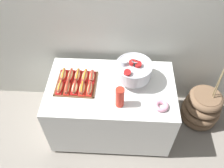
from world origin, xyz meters
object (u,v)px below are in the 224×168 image
object	(u,v)px
buffet_table	(111,107)
hot_dog_9	(92,77)
hot_dog_8	(85,76)
hot_dog_5	(63,75)
hot_dog_7	(78,76)
hot_dog_3	(82,88)
hot_dog_6	(70,75)
cup_stack	(120,97)
serving_tray	(76,84)
hot_dog_0	(60,87)
floor_vase	(202,107)
hot_dog_4	(90,89)
punch_bowl	(133,70)
hot_dog_1	(67,88)
donut	(161,106)
hot_dog_2	(75,88)

from	to	relation	value
buffet_table	hot_dog_9	distance (m)	0.45
buffet_table	hot_dog_8	distance (m)	0.49
hot_dog_5	hot_dog_7	xyz separation A→B (m)	(0.15, -0.00, 0.00)
hot_dog_8	hot_dog_3	bearing A→B (deg)	-91.37
hot_dog_5	hot_dog_6	size ratio (longest dim) A/B	0.96
buffet_table	cup_stack	distance (m)	0.53
serving_tray	hot_dog_7	distance (m)	0.09
hot_dog_5	hot_dog_8	xyz separation A→B (m)	(0.22, -0.01, 0.00)
buffet_table	hot_dog_9	world-z (taller)	hot_dog_9
hot_dog_0	hot_dog_3	world-z (taller)	same
hot_dog_5	hot_dog_8	size ratio (longest dim) A/B	0.95
floor_vase	buffet_table	bearing A→B (deg)	-170.95
hot_dog_0	hot_dog_9	size ratio (longest dim) A/B	1.08
hot_dog_4	punch_bowl	distance (m)	0.47
hot_dog_3	hot_dog_1	bearing A→B (deg)	178.63
buffet_table	hot_dog_1	bearing A→B (deg)	-171.76
hot_dog_7	hot_dog_6	bearing A→B (deg)	178.63
hot_dog_5	hot_dog_6	distance (m)	0.08
hot_dog_5	donut	size ratio (longest dim) A/B	1.22
hot_dog_1	hot_dog_8	xyz separation A→B (m)	(0.15, 0.16, 0.00)
floor_vase	hot_dog_6	size ratio (longest dim) A/B	5.97
hot_dog_8	donut	distance (m)	0.83
hot_dog_2	punch_bowl	distance (m)	0.61
punch_bowl	cup_stack	xyz separation A→B (m)	(-0.12, -0.31, -0.05)
cup_stack	donut	world-z (taller)	cup_stack
serving_tray	hot_dog_6	xyz separation A→B (m)	(-0.07, 0.08, 0.03)
hot_dog_7	hot_dog_4	bearing A→B (deg)	-49.10
serving_tray	hot_dog_8	bearing A→B (deg)	46.35
hot_dog_5	hot_dog_8	world-z (taller)	same
hot_dog_7	hot_dog_9	bearing A→B (deg)	-1.37
hot_dog_6	hot_dog_7	xyz separation A→B (m)	(0.07, -0.00, 0.00)
hot_dog_2	cup_stack	bearing A→B (deg)	-19.08
hot_dog_0	hot_dog_3	distance (m)	0.23
hot_dog_0	hot_dog_8	distance (m)	0.28
hot_dog_9	punch_bowl	xyz separation A→B (m)	(0.42, -0.01, 0.13)
hot_dog_8	hot_dog_9	bearing A→B (deg)	-1.37
serving_tray	donut	size ratio (longest dim) A/B	2.98
serving_tray	hot_dog_6	size ratio (longest dim) A/B	2.35
serving_tray	cup_stack	bearing A→B (deg)	-27.97
hot_dog_3	hot_dog_7	distance (m)	0.18
punch_bowl	donut	bearing A→B (deg)	-50.12
hot_dog_3	punch_bowl	size ratio (longest dim) A/B	0.49
hot_dog_1	punch_bowl	world-z (taller)	punch_bowl
hot_dog_6	donut	xyz separation A→B (m)	(0.92, -0.33, -0.02)
floor_vase	donut	bearing A→B (deg)	-146.40
hot_dog_2	hot_dog_4	world-z (taller)	hot_dog_4
floor_vase	hot_dog_7	xyz separation A→B (m)	(-1.45, -0.07, 0.57)
hot_dog_1	hot_dog_8	distance (m)	0.22
serving_tray	hot_dog_5	distance (m)	0.17
serving_tray	hot_dog_1	xyz separation A→B (m)	(-0.08, -0.08, 0.03)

